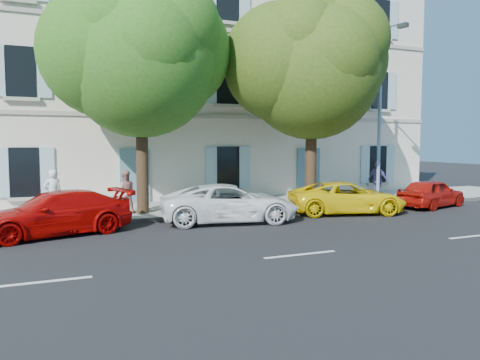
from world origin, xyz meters
name	(u,v)px	position (x,y,z in m)	size (l,w,h in m)	color
ground	(239,228)	(0.00, 0.00, 0.00)	(90.00, 90.00, 0.00)	black
sidewalk	(198,208)	(0.00, 4.45, 0.07)	(36.00, 4.50, 0.15)	#A09E96
kerb	(216,215)	(0.00, 2.28, 0.08)	(36.00, 0.16, 0.16)	#9E998E
building	(164,81)	(0.00, 10.20, 6.00)	(28.00, 7.00, 12.00)	beige
car_red_coupe	(55,213)	(-5.62, 1.00, 0.67)	(1.87, 4.60, 1.34)	#A90604
car_white_coupe	(230,203)	(0.12, 1.15, 0.67)	(2.23, 4.84, 1.34)	white
car_yellow_supercar	(347,198)	(5.10, 1.19, 0.63)	(2.09, 4.53, 1.26)	yellow
car_red_hatchback	(431,193)	(9.49, 1.23, 0.62)	(1.46, 3.63, 1.24)	#A5110A
tree_left	(141,61)	(-2.47, 3.49, 5.77)	(5.64, 5.64, 8.74)	#3A2819
tree_right	(312,71)	(4.41, 2.81, 5.71)	(5.63, 5.63, 8.67)	#3A2819
street_lamp	(382,104)	(8.10, 2.88, 4.51)	(0.38, 1.65, 7.69)	#7293BF
pedestrian_a	(53,194)	(-5.61, 3.52, 1.01)	(0.62, 0.41, 1.71)	silver
pedestrian_b	(125,192)	(-3.11, 3.63, 0.96)	(0.78, 0.61, 1.61)	#AF7870
pedestrian_c	(378,180)	(8.50, 3.55, 1.04)	(1.05, 0.44, 1.78)	#60549B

